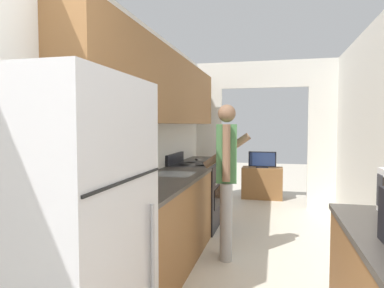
% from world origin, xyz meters
% --- Properties ---
extents(wall_left, '(0.38, 7.53, 2.50)m').
position_xyz_m(wall_left, '(-1.12, 2.39, 1.51)').
color(wall_left, silver).
rests_on(wall_left, ground_plane).
extents(wall_far_with_doorway, '(2.75, 0.06, 2.50)m').
position_xyz_m(wall_far_with_doorway, '(0.00, 5.16, 1.42)').
color(wall_far_with_doorway, silver).
rests_on(wall_far_with_doorway, ground_plane).
extents(counter_left, '(0.62, 3.91, 0.88)m').
position_xyz_m(counter_left, '(-0.87, 2.70, 0.44)').
color(counter_left, brown).
rests_on(counter_left, ground_plane).
extents(refrigerator, '(0.78, 0.78, 1.64)m').
position_xyz_m(refrigerator, '(-0.80, 0.54, 0.82)').
color(refrigerator, '#B7B7BC').
rests_on(refrigerator, ground_plane).
extents(range_oven, '(0.66, 0.76, 1.02)m').
position_xyz_m(range_oven, '(-0.87, 3.72, 0.45)').
color(range_oven, black).
rests_on(range_oven, ground_plane).
extents(person, '(0.53, 0.40, 1.63)m').
position_xyz_m(person, '(-0.30, 2.73, 0.87)').
color(person, '#9E9E9E').
rests_on(person, ground_plane).
extents(tv_cabinet, '(0.76, 0.42, 0.60)m').
position_xyz_m(tv_cabinet, '(-0.04, 5.86, 0.30)').
color(tv_cabinet, brown).
rests_on(tv_cabinet, ground_plane).
extents(television, '(0.52, 0.16, 0.31)m').
position_xyz_m(television, '(-0.04, 5.81, 0.75)').
color(television, black).
rests_on(television, tv_cabinet).
extents(knife, '(0.11, 0.31, 0.02)m').
position_xyz_m(knife, '(-0.96, 4.26, 0.89)').
color(knife, '#B7B7BC').
rests_on(knife, counter_left).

